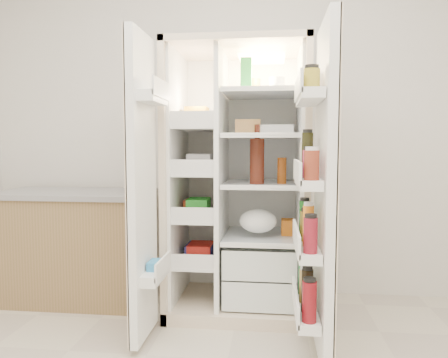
# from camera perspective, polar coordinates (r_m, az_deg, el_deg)

# --- Properties ---
(wall_back) EXTENTS (4.00, 0.02, 2.70)m
(wall_back) POSITION_cam_1_polar(r_m,az_deg,el_deg) (3.28, 2.58, 8.26)
(wall_back) COLOR silver
(wall_back) RESTS_ON floor
(refrigerator) EXTENTS (0.92, 0.70, 1.80)m
(refrigerator) POSITION_cam_1_polar(r_m,az_deg,el_deg) (2.95, 2.32, -3.13)
(refrigerator) COLOR beige
(refrigerator) RESTS_ON floor
(freezer_door) EXTENTS (0.15, 0.40, 1.72)m
(freezer_door) POSITION_cam_1_polar(r_m,az_deg,el_deg) (2.44, -10.89, -1.34)
(freezer_door) COLOR white
(freezer_door) RESTS_ON floor
(fridge_door) EXTENTS (0.17, 0.58, 1.72)m
(fridge_door) POSITION_cam_1_polar(r_m,az_deg,el_deg) (2.25, 12.88, -2.29)
(fridge_door) COLOR white
(fridge_door) RESTS_ON floor
(kitchen_counter) EXTENTS (1.11, 0.59, 0.80)m
(kitchen_counter) POSITION_cam_1_polar(r_m,az_deg,el_deg) (3.35, -19.45, -8.38)
(kitchen_counter) COLOR olive
(kitchen_counter) RESTS_ON floor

